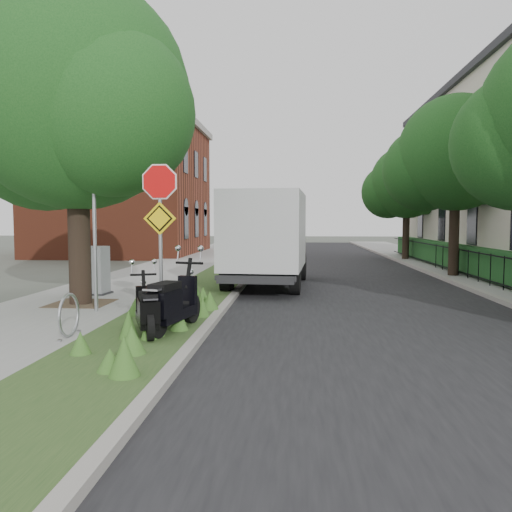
# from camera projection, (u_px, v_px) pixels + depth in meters

# --- Properties ---
(ground) EXTENTS (120.00, 120.00, 0.00)m
(ground) POSITION_uv_depth(u_px,v_px,m) (229.00, 338.00, 9.02)
(ground) COLOR #4C5147
(ground) RESTS_ON ground
(sidewalk_near) EXTENTS (3.50, 60.00, 0.12)m
(sidewalk_near) POSITION_uv_depth(u_px,v_px,m) (154.00, 274.00, 19.29)
(sidewalk_near) COLOR gray
(sidewalk_near) RESTS_ON ground
(verge) EXTENTS (2.00, 60.00, 0.12)m
(verge) POSITION_uv_depth(u_px,v_px,m) (225.00, 275.00, 19.08)
(verge) COLOR #2C4D21
(verge) RESTS_ON ground
(kerb_near) EXTENTS (0.20, 60.00, 0.13)m
(kerb_near) POSITION_uv_depth(u_px,v_px,m) (251.00, 275.00, 19.00)
(kerb_near) COLOR #9E9991
(kerb_near) RESTS_ON ground
(road) EXTENTS (7.00, 60.00, 0.01)m
(road) POSITION_uv_depth(u_px,v_px,m) (343.00, 277.00, 18.73)
(road) COLOR black
(road) RESTS_ON ground
(kerb_far) EXTENTS (0.20, 60.00, 0.13)m
(kerb_far) POSITION_uv_depth(u_px,v_px,m) (439.00, 277.00, 18.45)
(kerb_far) COLOR #9E9991
(kerb_far) RESTS_ON ground
(footpath_far) EXTENTS (3.20, 60.00, 0.12)m
(footpath_far) POSITION_uv_depth(u_px,v_px,m) (486.00, 277.00, 18.31)
(footpath_far) COLOR gray
(footpath_far) RESTS_ON ground
(street_tree_main) EXTENTS (6.21, 5.54, 7.66)m
(street_tree_main) POSITION_uv_depth(u_px,v_px,m) (74.00, 108.00, 11.85)
(street_tree_main) COLOR black
(street_tree_main) RESTS_ON ground
(bare_post) EXTENTS (0.08, 0.08, 4.00)m
(bare_post) POSITION_uv_depth(u_px,v_px,m) (94.00, 221.00, 10.91)
(bare_post) COLOR #A5A8AD
(bare_post) RESTS_ON ground
(bike_hoop) EXTENTS (0.06, 0.78, 0.77)m
(bike_hoop) POSITION_uv_depth(u_px,v_px,m) (69.00, 315.00, 8.60)
(bike_hoop) COLOR #A5A8AD
(bike_hoop) RESTS_ON ground
(sign_assembly) EXTENTS (0.94, 0.08, 3.22)m
(sign_assembly) POSITION_uv_depth(u_px,v_px,m) (160.00, 210.00, 9.55)
(sign_assembly) COLOR #A5A8AD
(sign_assembly) RESTS_ON ground
(fence_far) EXTENTS (0.04, 24.00, 1.00)m
(fence_far) POSITION_uv_depth(u_px,v_px,m) (459.00, 260.00, 18.35)
(fence_far) COLOR black
(fence_far) RESTS_ON ground
(hedge_far) EXTENTS (1.00, 24.00, 1.10)m
(hedge_far) POSITION_uv_depth(u_px,v_px,m) (478.00, 260.00, 18.29)
(hedge_far) COLOR #17411C
(hedge_far) RESTS_ON footpath_far
(brick_building) EXTENTS (9.40, 10.40, 8.30)m
(brick_building) POSITION_uv_depth(u_px,v_px,m) (125.00, 188.00, 31.35)
(brick_building) COLOR brown
(brick_building) RESTS_ON ground
(far_tree_b) EXTENTS (4.83, 4.31, 6.56)m
(far_tree_b) POSITION_uv_depth(u_px,v_px,m) (454.00, 159.00, 18.16)
(far_tree_b) COLOR black
(far_tree_b) RESTS_ON ground
(far_tree_c) EXTENTS (4.37, 3.89, 5.93)m
(far_tree_c) POSITION_uv_depth(u_px,v_px,m) (406.00, 186.00, 26.14)
(far_tree_c) COLOR black
(far_tree_c) RESTS_ON ground
(scooter_near) EXTENTS (0.77, 1.55, 0.78)m
(scooter_near) POSITION_uv_depth(u_px,v_px,m) (148.00, 314.00, 8.69)
(scooter_near) COLOR black
(scooter_near) RESTS_ON ground
(scooter_far) EXTENTS (0.69, 1.91, 0.92)m
(scooter_far) POSITION_uv_depth(u_px,v_px,m) (170.00, 308.00, 8.95)
(scooter_far) COLOR black
(scooter_far) RESTS_ON ground
(box_truck) EXTENTS (2.57, 5.77, 2.55)m
(box_truck) POSITION_uv_depth(u_px,v_px,m) (267.00, 235.00, 15.86)
(box_truck) COLOR #262628
(box_truck) RESTS_ON ground
(utility_cabinet) EXTENTS (1.04, 0.75, 1.31)m
(utility_cabinet) POSITION_uv_depth(u_px,v_px,m) (91.00, 271.00, 13.66)
(utility_cabinet) COLOR #262628
(utility_cabinet) RESTS_ON ground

